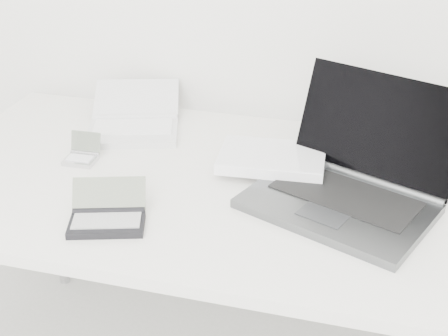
% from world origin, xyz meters
% --- Properties ---
extents(desk, '(1.60, 0.80, 0.73)m').
position_xyz_m(desk, '(0.00, 1.55, 0.68)').
color(desk, white).
rests_on(desk, ground).
extents(laptop_large, '(0.58, 0.48, 0.26)m').
position_xyz_m(laptop_large, '(0.21, 1.57, 0.77)').
color(laptop_large, '#545659').
rests_on(laptop_large, desk).
extents(netbook_open_white, '(0.33, 0.38, 0.08)m').
position_xyz_m(netbook_open_white, '(-0.37, 1.78, 0.75)').
color(netbook_open_white, silver).
rests_on(netbook_open_white, desk).
extents(pda_silver, '(0.08, 0.09, 0.07)m').
position_xyz_m(pda_silver, '(-0.42, 1.56, 0.74)').
color(pda_silver, silver).
rests_on(pda_silver, desk).
extents(palmtop_charcoal, '(0.20, 0.18, 0.08)m').
position_xyz_m(palmtop_charcoal, '(-0.24, 1.31, 0.75)').
color(palmtop_charcoal, black).
rests_on(palmtop_charcoal, desk).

